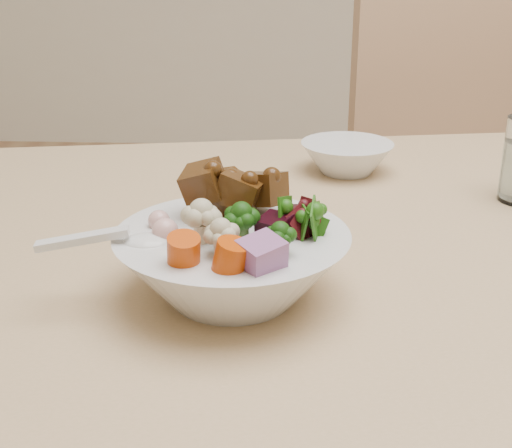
# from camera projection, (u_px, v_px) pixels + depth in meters

# --- Properties ---
(chair_far) EXTENTS (0.56, 0.56, 0.95)m
(chair_far) POSITION_uv_depth(u_px,v_px,m) (463.00, 196.00, 1.55)
(chair_far) COLOR tan
(chair_far) RESTS_ON ground
(food_bowl) EXTENTS (0.22, 0.22, 0.12)m
(food_bowl) POSITION_uv_depth(u_px,v_px,m) (234.00, 260.00, 0.67)
(food_bowl) COLOR silver
(food_bowl) RESTS_ON dining_table
(soup_spoon) EXTENTS (0.12, 0.04, 0.02)m
(soup_spoon) POSITION_uv_depth(u_px,v_px,m) (130.00, 242.00, 0.64)
(soup_spoon) COLOR silver
(soup_spoon) RESTS_ON food_bowl
(side_bowl) EXTENTS (0.13, 0.13, 0.04)m
(side_bowl) POSITION_uv_depth(u_px,v_px,m) (347.00, 158.00, 1.03)
(side_bowl) COLOR silver
(side_bowl) RESTS_ON dining_table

